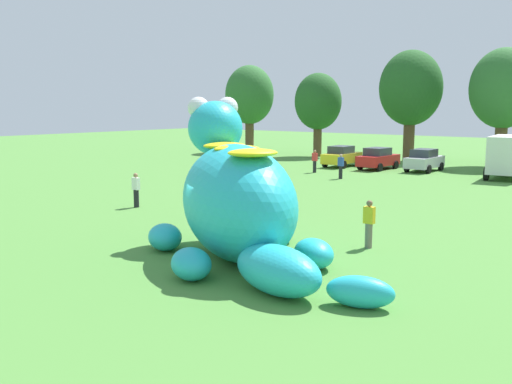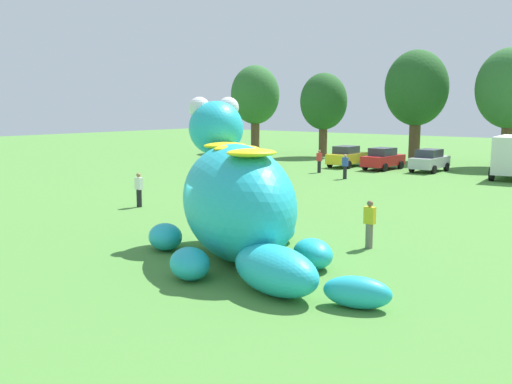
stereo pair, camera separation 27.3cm
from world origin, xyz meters
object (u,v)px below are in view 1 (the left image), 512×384
at_px(car_red, 378,159).
at_px(spectator_mid_field, 315,161).
at_px(car_silver, 424,160).
at_px(spectator_wandering, 341,166).
at_px(box_truck, 510,155).
at_px(spectator_by_cars, 369,224).
at_px(car_yellow, 342,156).
at_px(spectator_near_inflatable, 136,190).
at_px(giant_inflatable_creature, 238,200).

distance_m(car_red, spectator_mid_field, 5.69).
relative_size(car_silver, spectator_wandering, 2.40).
height_order(car_silver, box_truck, box_truck).
height_order(car_red, car_silver, same).
bearing_deg(spectator_wandering, box_truck, 40.70).
relative_size(car_silver, spectator_by_cars, 2.40).
xyz_separation_m(car_yellow, car_red, (3.28, -0.02, 0.00)).
bearing_deg(spectator_by_cars, box_truck, 93.68).
height_order(car_yellow, spectator_wandering, car_yellow).
relative_size(spectator_near_inflatable, spectator_mid_field, 1.00).
relative_size(spectator_mid_field, spectator_by_cars, 1.00).
height_order(car_yellow, spectator_mid_field, car_yellow).
bearing_deg(car_red, car_silver, 14.32).
height_order(car_yellow, box_truck, box_truck).
distance_m(car_red, box_truck, 9.67).
relative_size(car_yellow, spectator_mid_field, 2.42).
bearing_deg(giant_inflatable_creature, spectator_wandering, 110.82).
distance_m(car_red, car_silver, 3.53).
bearing_deg(box_truck, car_silver, 178.15).
xyz_separation_m(car_red, spectator_wandering, (0.65, -7.04, -0.01)).
height_order(car_silver, spectator_wandering, car_silver).
height_order(car_silver, spectator_by_cars, car_silver).
bearing_deg(car_yellow, car_red, -0.30).
xyz_separation_m(car_red, spectator_mid_field, (-2.75, -4.97, -0.01)).
height_order(giant_inflatable_creature, car_yellow, giant_inflatable_creature).
relative_size(box_truck, spectator_wandering, 3.85).
bearing_deg(car_silver, car_yellow, -172.71).
bearing_deg(car_red, car_yellow, 179.70).
bearing_deg(car_red, spectator_near_inflatable, -94.23).
bearing_deg(spectator_by_cars, car_red, 115.36).
bearing_deg(box_truck, spectator_by_cars, -86.32).
bearing_deg(giant_inflatable_creature, car_red, 107.04).
height_order(car_red, spectator_by_cars, car_red).
bearing_deg(spectator_near_inflatable, spectator_wandering, 81.66).
bearing_deg(spectator_wandering, giant_inflatable_creature, -69.18).
height_order(giant_inflatable_creature, box_truck, giant_inflatable_creature).
height_order(giant_inflatable_creature, spectator_mid_field, giant_inflatable_creature).
xyz_separation_m(car_yellow, spectator_by_cars, (14.46, -23.61, -0.01)).
distance_m(spectator_near_inflatable, spectator_wandering, 16.29).
bearing_deg(spectator_mid_field, car_yellow, 95.96).
height_order(giant_inflatable_creature, spectator_by_cars, giant_inflatable_creature).
distance_m(car_yellow, car_red, 3.28).
height_order(spectator_near_inflatable, spectator_by_cars, same).
bearing_deg(spectator_mid_field, spectator_wandering, -31.32).
distance_m(car_yellow, spectator_mid_field, 5.02).
relative_size(car_yellow, spectator_near_inflatable, 2.42).
distance_m(car_yellow, spectator_wandering, 8.08).
bearing_deg(car_yellow, spectator_by_cars, -58.52).
height_order(car_yellow, spectator_near_inflatable, car_yellow).
bearing_deg(spectator_wandering, spectator_near_inflatable, -98.34).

